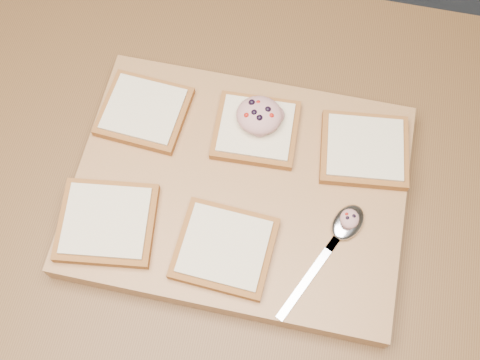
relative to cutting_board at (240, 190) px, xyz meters
The scene contains 11 objects.
ground 0.93m from the cutting_board, ahead, with size 4.00×4.00×0.00m, color #515459.
island_counter 0.48m from the cutting_board, ahead, with size 2.00×0.80×0.90m.
cutting_board is the anchor object (origin of this frame).
bread_far_left 0.18m from the cutting_board, 152.97° to the left, with size 0.13×0.12×0.02m.
bread_far_center 0.09m from the cutting_board, 86.52° to the left, with size 0.12×0.11×0.02m.
bread_far_right 0.19m from the cutting_board, 28.11° to the left, with size 0.14×0.13×0.02m.
bread_near_left 0.19m from the cutting_board, 149.99° to the right, with size 0.14×0.13×0.02m.
bread_near_center 0.10m from the cutting_board, 90.22° to the right, with size 0.13×0.12×0.02m.
tuna_salad_dollop 0.11m from the cutting_board, 85.71° to the left, with size 0.07×0.06×0.03m.
spoon 0.16m from the cutting_board, 14.66° to the right, with size 0.10×0.18×0.01m.
spoon_salad 0.16m from the cutting_board, ahead, with size 0.03×0.03×0.02m.
Camera 1 is at (-0.06, -0.33, 1.72)m, focal length 45.00 mm.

